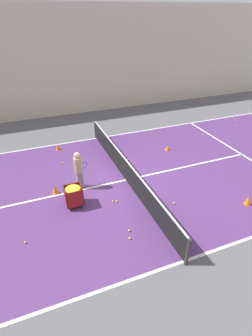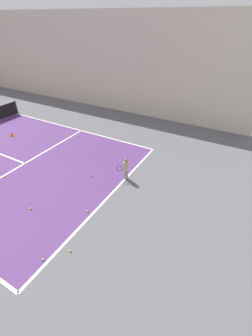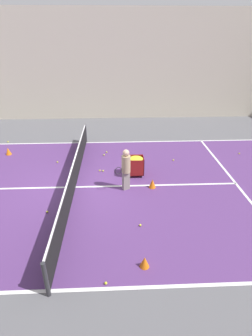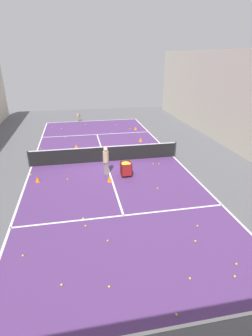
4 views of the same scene
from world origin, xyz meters
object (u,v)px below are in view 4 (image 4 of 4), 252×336
(tennis_net, at_px, (105,154))
(training_cone_0, at_px, (38,179))
(ball_cart, at_px, (126,166))
(training_cone_1, at_px, (76,146))
(player_near_baseline, at_px, (78,115))
(coach_at_net, at_px, (106,159))

(tennis_net, xyz_separation_m, training_cone_0, (3.90, 2.23, -0.36))
(ball_cart, bearing_deg, training_cone_0, -1.78)
(training_cone_0, relative_size, training_cone_1, 1.15)
(tennis_net, distance_m, player_near_baseline, 11.40)
(tennis_net, xyz_separation_m, ball_cart, (-0.85, 2.37, 0.06))
(training_cone_0, bearing_deg, ball_cart, 178.22)
(tennis_net, distance_m, ball_cart, 2.52)
(player_near_baseline, distance_m, training_cone_0, 13.77)
(coach_at_net, bearing_deg, player_near_baseline, -20.68)
(tennis_net, height_order, training_cone_1, tennis_net)
(coach_at_net, xyz_separation_m, training_cone_1, (1.58, -4.91, -0.78))
(player_near_baseline, distance_m, training_cone_1, 8.35)
(ball_cart, relative_size, training_cone_1, 3.06)
(tennis_net, height_order, coach_at_net, coach_at_net)
(player_near_baseline, relative_size, coach_at_net, 0.67)
(training_cone_0, xyz_separation_m, training_cone_1, (-2.12, -5.22, -0.02))
(player_near_baseline, bearing_deg, training_cone_0, -33.74)
(ball_cart, height_order, training_cone_1, ball_cart)
(training_cone_1, bearing_deg, training_cone_0, 67.89)
(coach_at_net, bearing_deg, tennis_net, -31.91)
(training_cone_1, bearing_deg, tennis_net, 120.81)
(ball_cart, relative_size, training_cone_0, 2.65)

